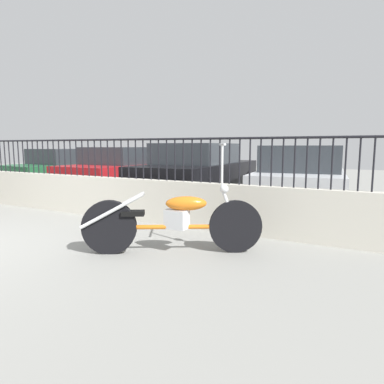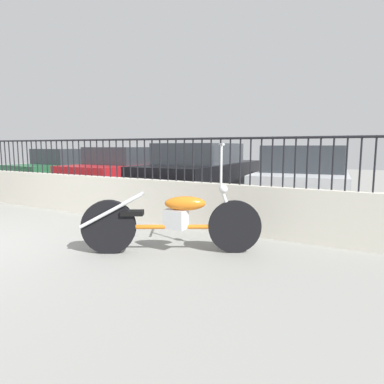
# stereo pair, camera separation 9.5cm
# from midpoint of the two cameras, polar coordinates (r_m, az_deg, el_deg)

# --- Properties ---
(low_wall) EXTENTS (10.45, 0.18, 0.76)m
(low_wall) POSITION_cam_midpoint_polar(r_m,az_deg,el_deg) (7.10, -16.35, -0.47)
(low_wall) COLOR beige
(low_wall) RESTS_ON ground_plane
(fence_railing) EXTENTS (10.45, 0.04, 0.72)m
(fence_railing) POSITION_cam_midpoint_polar(r_m,az_deg,el_deg) (7.03, -16.61, 6.46)
(fence_railing) COLOR black
(fence_railing) RESTS_ON low_wall
(motorcycle_orange) EXTENTS (2.03, 1.24, 1.39)m
(motorcycle_orange) POSITION_cam_midpoint_polar(r_m,az_deg,el_deg) (4.33, -4.18, -4.76)
(motorcycle_orange) COLOR black
(motorcycle_orange) RESTS_ON ground_plane
(car_green) EXTENTS (2.20, 4.40, 1.26)m
(car_green) POSITION_cam_midpoint_polar(r_m,az_deg,el_deg) (11.64, -18.14, 3.82)
(car_green) COLOR black
(car_green) RESTS_ON ground_plane
(car_red) EXTENTS (1.74, 4.31, 1.32)m
(car_red) POSITION_cam_midpoint_polar(r_m,az_deg,el_deg) (9.93, -9.56, 3.65)
(car_red) COLOR black
(car_red) RESTS_ON ground_plane
(car_black) EXTENTS (1.95, 4.59, 1.41)m
(car_black) POSITION_cam_midpoint_polar(r_m,az_deg,el_deg) (8.70, 2.09, 3.46)
(car_black) COLOR black
(car_black) RESTS_ON ground_plane
(car_silver) EXTENTS (2.24, 4.21, 1.36)m
(car_silver) POSITION_cam_midpoint_polar(r_m,az_deg,el_deg) (8.13, 18.54, 2.54)
(car_silver) COLOR black
(car_silver) RESTS_ON ground_plane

